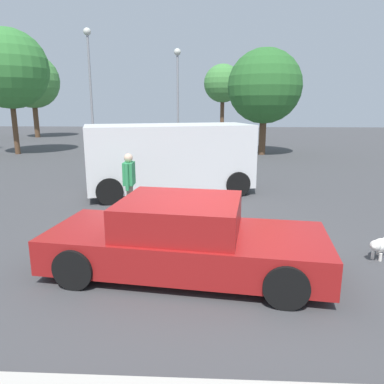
{
  "coord_description": "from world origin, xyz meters",
  "views": [
    {
      "loc": [
        -0.02,
        -5.89,
        2.75
      ],
      "look_at": [
        -0.39,
        1.81,
        0.9
      ],
      "focal_mm": 34.4,
      "sensor_mm": 36.0,
      "label": 1
    }
  ],
  "objects_px": {
    "sedan_foreground": "(185,239)",
    "pedestrian": "(129,179)",
    "van_white": "(169,157)",
    "light_post_near": "(90,70)",
    "dog": "(379,245)",
    "light_post_mid": "(178,81)"
  },
  "relations": [
    {
      "from": "dog",
      "to": "sedan_foreground",
      "type": "bearing_deg",
      "value": -36.12
    },
    {
      "from": "van_white",
      "to": "dog",
      "type": "bearing_deg",
      "value": 114.16
    },
    {
      "from": "sedan_foreground",
      "to": "van_white",
      "type": "height_order",
      "value": "van_white"
    },
    {
      "from": "pedestrian",
      "to": "light_post_near",
      "type": "height_order",
      "value": "light_post_near"
    },
    {
      "from": "van_white",
      "to": "sedan_foreground",
      "type": "bearing_deg",
      "value": 81.29
    },
    {
      "from": "pedestrian",
      "to": "light_post_near",
      "type": "xyz_separation_m",
      "value": [
        -5.22,
        13.79,
        3.8
      ]
    },
    {
      "from": "sedan_foreground",
      "to": "pedestrian",
      "type": "height_order",
      "value": "pedestrian"
    },
    {
      "from": "pedestrian",
      "to": "sedan_foreground",
      "type": "bearing_deg",
      "value": 117.15
    },
    {
      "from": "dog",
      "to": "pedestrian",
      "type": "bearing_deg",
      "value": -73.2
    },
    {
      "from": "pedestrian",
      "to": "light_post_mid",
      "type": "relative_size",
      "value": 0.25
    },
    {
      "from": "dog",
      "to": "pedestrian",
      "type": "distance_m",
      "value": 5.69
    },
    {
      "from": "van_white",
      "to": "light_post_mid",
      "type": "bearing_deg",
      "value": -103.64
    },
    {
      "from": "van_white",
      "to": "light_post_mid",
      "type": "xyz_separation_m",
      "value": [
        -0.88,
        13.52,
        3.07
      ]
    },
    {
      "from": "sedan_foreground",
      "to": "van_white",
      "type": "distance_m",
      "value": 5.7
    },
    {
      "from": "van_white",
      "to": "pedestrian",
      "type": "relative_size",
      "value": 3.41
    },
    {
      "from": "pedestrian",
      "to": "light_post_mid",
      "type": "xyz_separation_m",
      "value": [
        -0.14,
        15.97,
        3.3
      ]
    },
    {
      "from": "van_white",
      "to": "light_post_near",
      "type": "bearing_deg",
      "value": -79.64
    },
    {
      "from": "sedan_foreground",
      "to": "pedestrian",
      "type": "distance_m",
      "value": 3.55
    },
    {
      "from": "sedan_foreground",
      "to": "light_post_near",
      "type": "xyz_separation_m",
      "value": [
        -6.81,
        16.94,
        4.15
      ]
    },
    {
      "from": "dog",
      "to": "pedestrian",
      "type": "height_order",
      "value": "pedestrian"
    },
    {
      "from": "dog",
      "to": "light_post_near",
      "type": "bearing_deg",
      "value": -105.04
    },
    {
      "from": "pedestrian",
      "to": "light_post_mid",
      "type": "height_order",
      "value": "light_post_mid"
    }
  ]
}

